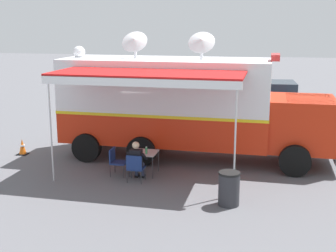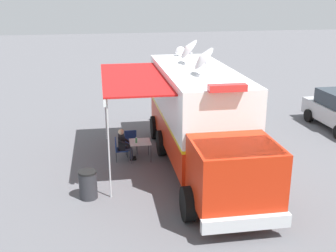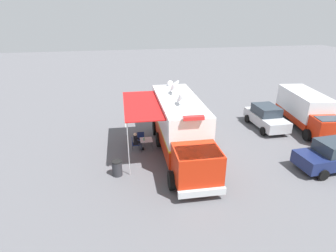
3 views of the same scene
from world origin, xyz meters
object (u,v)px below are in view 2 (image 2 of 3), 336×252
at_px(command_truck, 200,115).
at_px(water_bottle, 136,140).
at_px(folding_chair_at_table, 119,148).
at_px(folding_chair_beside_table, 131,140).
at_px(seated_responder, 124,144).
at_px(folding_table, 140,143).
at_px(trash_bin, 88,185).
at_px(traffic_cone, 153,115).

xyz_separation_m(command_truck, water_bottle, (2.22, -0.89, -1.11)).
distance_m(folding_chair_at_table, folding_chair_beside_table, 0.94).
distance_m(water_bottle, seated_responder, 0.53).
bearing_deg(folding_table, command_truck, 154.19).
distance_m(folding_table, folding_chair_beside_table, 0.91).
distance_m(folding_table, trash_bin, 3.45).
distance_m(command_truck, folding_table, 2.63).
distance_m(folding_table, water_bottle, 0.25).
relative_size(command_truck, seated_responder, 7.64).
xyz_separation_m(folding_chair_at_table, trash_bin, (1.19, 2.89, -0.06)).
height_order(command_truck, folding_chair_beside_table, command_truck).
bearing_deg(folding_chair_beside_table, command_truck, 141.64).
xyz_separation_m(command_truck, seated_responder, (2.68, -1.07, -1.30)).
bearing_deg(folding_table, folding_chair_beside_table, -72.46).
xyz_separation_m(folding_chair_beside_table, seated_responder, (0.34, 0.78, 0.14)).
bearing_deg(folding_table, folding_chair_at_table, -5.43).
distance_m(command_truck, seated_responder, 3.16).
xyz_separation_m(command_truck, trash_bin, (4.05, 1.81, -1.49)).
height_order(folding_table, folding_chair_at_table, folding_chair_at_table).
xyz_separation_m(folding_table, seated_responder, (0.61, -0.07, -0.02)).
bearing_deg(water_bottle, folding_chair_at_table, -16.00).
bearing_deg(folding_table, trash_bin, 54.78).
bearing_deg(water_bottle, traffic_cone, -105.85).
xyz_separation_m(command_truck, traffic_cone, (0.79, -5.93, -1.67)).
relative_size(water_bottle, trash_bin, 0.25).
relative_size(folding_table, traffic_cone, 1.41).
height_order(folding_chair_at_table, traffic_cone, folding_chair_at_table).
bearing_deg(folding_table, seated_responder, -6.66).
height_order(command_truck, traffic_cone, command_truck).
bearing_deg(traffic_cone, folding_chair_beside_table, 69.23).
bearing_deg(command_truck, seated_responder, -21.80).
distance_m(water_bottle, traffic_cone, 5.27).
height_order(folding_chair_beside_table, trash_bin, trash_bin).
bearing_deg(water_bottle, seated_responder, -21.53).
relative_size(folding_chair_beside_table, trash_bin, 0.96).
height_order(command_truck, seated_responder, command_truck).
height_order(folding_table, seated_responder, seated_responder).
xyz_separation_m(water_bottle, seated_responder, (0.46, -0.18, -0.18)).
height_order(folding_table, water_bottle, water_bottle).
distance_m(command_truck, folding_chair_beside_table, 3.31).
distance_m(folding_table, seated_responder, 0.62).
height_order(water_bottle, trash_bin, water_bottle).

